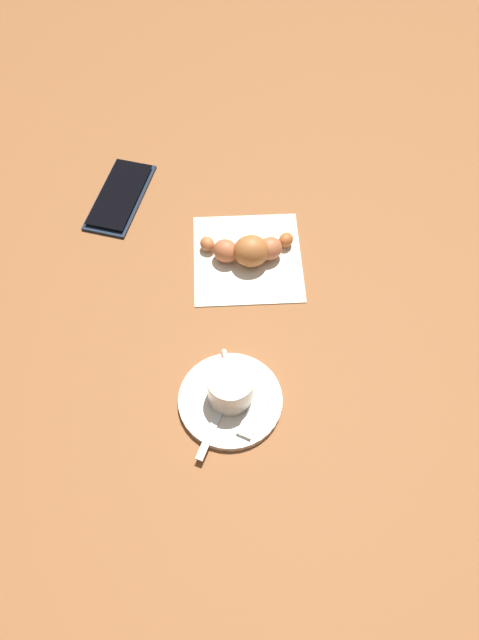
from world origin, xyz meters
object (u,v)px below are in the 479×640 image
(espresso_cup, at_px, (230,386))
(teaspoon, at_px, (225,396))
(napkin, at_px, (247,258))
(cell_phone, at_px, (120,196))
(sugar_packet, at_px, (253,416))
(saucer, at_px, (230,401))
(croissant, at_px, (248,249))

(espresso_cup, distance_m, teaspoon, 0.02)
(espresso_cup, relative_size, napkin, 0.48)
(napkin, bearing_deg, espresso_cup, 4.45)
(cell_phone, bearing_deg, sugar_packet, 38.92)
(saucer, xyz_separation_m, cell_phone, (-0.30, -0.23, 0.00))
(espresso_cup, xyz_separation_m, sugar_packet, (0.02, 0.03, -0.02))
(saucer, xyz_separation_m, espresso_cup, (-0.01, -0.00, 0.03))
(napkin, bearing_deg, croissant, 17.95)
(espresso_cup, distance_m, napkin, 0.22)
(saucer, distance_m, espresso_cup, 0.03)
(teaspoon, xyz_separation_m, cell_phone, (-0.30, -0.22, -0.01))
(croissant, bearing_deg, espresso_cup, 4.32)
(espresso_cup, xyz_separation_m, napkin, (-0.22, -0.02, -0.03))
(saucer, bearing_deg, teaspoon, -95.69)
(sugar_packet, xyz_separation_m, napkin, (-0.24, -0.05, -0.01))
(teaspoon, relative_size, napkin, 0.80)
(saucer, xyz_separation_m, napkin, (-0.22, -0.02, -0.00))
(saucer, relative_size, napkin, 0.80)
(saucer, relative_size, cell_phone, 0.83)
(espresso_cup, distance_m, croissant, 0.22)
(teaspoon, height_order, croissant, croissant)
(sugar_packet, distance_m, napkin, 0.25)
(teaspoon, xyz_separation_m, croissant, (-0.22, -0.01, 0.01))
(sugar_packet, bearing_deg, napkin, 26.32)
(saucer, bearing_deg, espresso_cup, -174.32)
(teaspoon, relative_size, cell_phone, 0.83)
(teaspoon, height_order, napkin, teaspoon)
(saucer, height_order, cell_phone, same)
(croissant, bearing_deg, teaspoon, 2.53)
(saucer, distance_m, napkin, 0.22)
(sugar_packet, xyz_separation_m, cell_phone, (-0.32, -0.26, -0.01))
(saucer, height_order, sugar_packet, sugar_packet)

